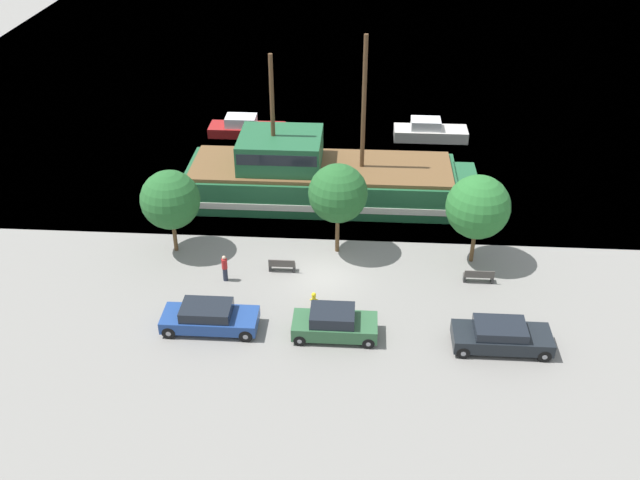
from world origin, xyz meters
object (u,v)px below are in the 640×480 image
Objects in this scene: parked_car_curb_front at (209,317)px; fire_hydrant at (314,298)px; pirate_ship at (317,177)px; pedestrian_walking_near at (225,268)px; parked_car_curb_mid at (334,324)px; bench_promenade_east at (479,276)px; parked_car_curb_rear at (501,336)px; bench_promenade_west at (282,265)px; moored_boat_dockside at (246,128)px; moored_boat_outer at (429,131)px.

parked_car_curb_front is 5.73m from fire_hydrant.
pirate_ship is 10.96m from pedestrian_walking_near.
pirate_ship is at bearing 97.29° from parked_car_curb_mid.
parked_car_curb_front is 2.92× the size of bench_promenade_east.
bench_promenade_west is at bearing 152.49° from parked_car_curb_rear.
bench_promenade_east is 1.02× the size of pedestrian_walking_near.
parked_car_curb_rear is at bearing -18.60° from pedestrian_walking_near.
parked_car_curb_rear is at bearing -2.84° from parked_car_curb_mid.
moored_boat_dockside is at bearing 121.51° from pirate_ship.
bench_promenade_east is (9.76, -9.26, -1.23)m from pirate_ship.
moored_boat_dockside is 26.43m from parked_car_curb_mid.
bench_promenade_west is 3.31m from pedestrian_walking_near.
pirate_ship is 13.51m from bench_promenade_east.
moored_boat_dockside is at bearing 108.43° from parked_car_curb_mid.
pedestrian_walking_near is at bearing 89.65° from parked_car_curb_front.
parked_car_curb_rear reaches higher than fire_hydrant.
moored_boat_outer reaches higher than parked_car_curb_front.
pirate_ship is at bearing 72.39° from parked_car_curb_front.
moored_boat_dockside is at bearing 95.51° from pedestrian_walking_near.
pirate_ship reaches higher than parked_car_curb_front.
moored_boat_dockside reaches higher than parked_car_curb_rear.
moored_boat_outer is at bearing 63.58° from bench_promenade_west.
pirate_ship reaches higher than pedestrian_walking_near.
parked_car_curb_rear is 9.94m from fire_hydrant.
moored_boat_outer is at bearing 58.15° from pedestrian_walking_near.
fire_hydrant is at bearing -163.78° from bench_promenade_east.
parked_car_curb_rear is (10.12, -14.88, -0.94)m from pirate_ship.
parked_car_curb_front is 6.40m from parked_car_curb_mid.
pirate_ship reaches higher than fire_hydrant.
parked_car_curb_rear is at bearing -27.51° from bench_promenade_west.
moored_boat_dockside is at bearing 129.30° from bench_promenade_east.
pedestrian_walking_near is at bearing 161.40° from parked_car_curb_rear.
parked_car_curb_rear is 15.45m from pedestrian_walking_near.
fire_hydrant is (0.64, -11.91, -1.25)m from pirate_ship.
bench_promenade_west is at bearing -116.42° from moored_boat_outer.
moored_boat_dockside is 23.63m from fire_hydrant.
parked_car_curb_front is at bearing -119.85° from bench_promenade_west.
parked_car_curb_front is 3.21× the size of bench_promenade_west.
bench_promenade_west is (-1.42, -8.87, -1.23)m from pirate_ship.
bench_promenade_east is at bearing -85.83° from moored_boat_outer.
parked_car_curb_mid is at bearing -1.27° from parked_car_curb_front.
parked_car_curb_mid reaches higher than fire_hydrant.
moored_boat_outer reaches higher than parked_car_curb_rear.
parked_car_curb_mid is at bearing -35.34° from pedestrian_walking_near.
bench_promenade_east is 1.10× the size of bench_promenade_west.
pedestrian_walking_near is at bearing -114.44° from pirate_ship.
bench_promenade_west is (-3.27, 5.60, -0.34)m from parked_car_curb_mid.
bench_promenade_east is (-0.36, 5.62, -0.29)m from parked_car_curb_rear.
pirate_ship is 11.76× the size of pedestrian_walking_near.
parked_car_curb_mid is 8.28m from parked_car_curb_rear.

